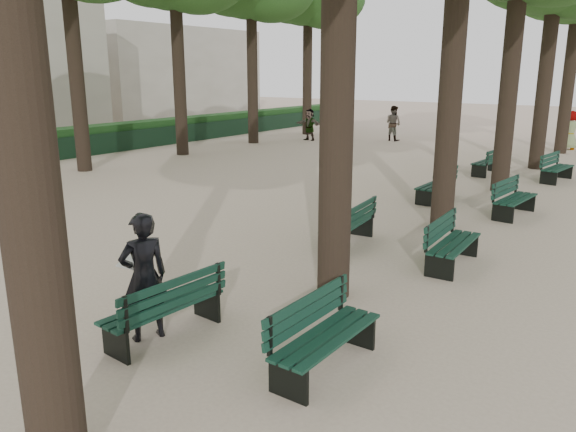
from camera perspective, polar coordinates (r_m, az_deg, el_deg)
The scene contains 16 objects.
ground at distance 8.14m, azimuth -16.10°, elevation -12.01°, with size 120.00×120.00×0.00m, color #CAB199.
bench_left_0 at distance 7.98m, azimuth -12.44°, elevation -10.14°, with size 0.70×1.84×0.92m.
bench_left_1 at distance 11.84m, azimuth 6.09°, elevation -1.66°, with size 0.76×1.85×0.92m.
bench_left_2 at distance 16.37m, azimuth 14.75°, elevation 2.46°, with size 0.60×1.81×0.92m.
bench_left_3 at distance 21.12m, azimuth 19.59°, elevation 4.74°, with size 0.71×1.84×0.92m.
bench_right_0 at distance 7.04m, azimuth 3.88°, elevation -13.34°, with size 0.60×1.81×0.92m.
bench_right_1 at distance 10.94m, azimuth 16.41°, elevation -3.56°, with size 0.64×1.82×0.92m.
bench_right_2 at distance 15.23m, azimuth 22.02°, elevation 1.00°, with size 0.75×1.85×0.92m.
bench_right_3 at distance 20.65m, azimuth 25.64°, elevation 3.94°, with size 0.80×1.86×0.92m.
man_with_map at distance 7.78m, azimuth -14.43°, elevation -5.99°, with size 0.74×0.79×1.78m.
pedestrian_e at distance 29.91m, azimuth 2.20°, elevation 9.27°, with size 1.52×0.33×1.64m, color #262628.
pedestrian_d at distance 29.39m, azimuth 26.77°, elevation 7.80°, with size 0.87×0.36×1.79m, color #262628.
pedestrian_a at distance 30.15m, azimuth 10.64°, elevation 9.24°, with size 0.88×0.36×1.81m, color #262628.
fence at distance 26.10m, azimuth -18.51°, elevation 6.95°, with size 0.08×42.00×0.90m, color black.
hedge at distance 26.65m, azimuth -19.45°, elevation 7.34°, with size 1.20×42.00×1.20m, color #143C15.
building_far at distance 51.90m, azimuth -13.95°, elevation 14.06°, with size 12.00×16.00×7.00m, color #B7B2A3.
Camera 1 is at (5.80, -4.46, 3.56)m, focal length 35.00 mm.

